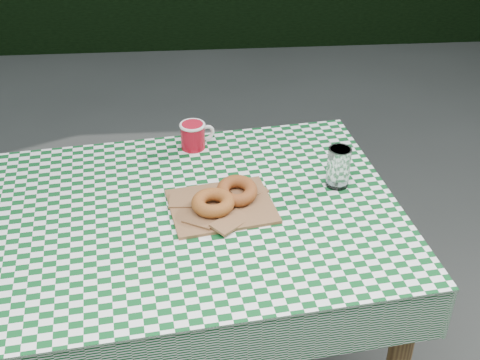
% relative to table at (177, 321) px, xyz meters
% --- Properties ---
extents(table, '(1.27, 0.93, 0.75)m').
position_rel_table_xyz_m(table, '(0.00, 0.00, 0.00)').
color(table, '#4F301B').
rests_on(table, ground).
extents(tablecloth, '(1.29, 0.95, 0.01)m').
position_rel_table_xyz_m(tablecloth, '(0.00, 0.00, 0.38)').
color(tablecloth, '#0B461B').
rests_on(tablecloth, table).
extents(paper_bag, '(0.30, 0.26, 0.01)m').
position_rel_table_xyz_m(paper_bag, '(0.14, 0.02, 0.39)').
color(paper_bag, brown).
rests_on(paper_bag, tablecloth).
extents(bagel_front, '(0.13, 0.13, 0.03)m').
position_rel_table_xyz_m(bagel_front, '(0.11, 0.00, 0.41)').
color(bagel_front, '#9A5D1F').
rests_on(bagel_front, paper_bag).
extents(bagel_back, '(0.11, 0.11, 0.03)m').
position_rel_table_xyz_m(bagel_back, '(0.18, 0.05, 0.41)').
color(bagel_back, brown).
rests_on(bagel_back, paper_bag).
extents(coffee_mug, '(0.18, 0.18, 0.08)m').
position_rel_table_xyz_m(coffee_mug, '(0.07, 0.33, 0.42)').
color(coffee_mug, '#AB0B1B').
rests_on(coffee_mug, tablecloth).
extents(drinking_glass, '(0.07, 0.07, 0.11)m').
position_rel_table_xyz_m(drinking_glass, '(0.46, 0.10, 0.44)').
color(drinking_glass, white).
rests_on(drinking_glass, tablecloth).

